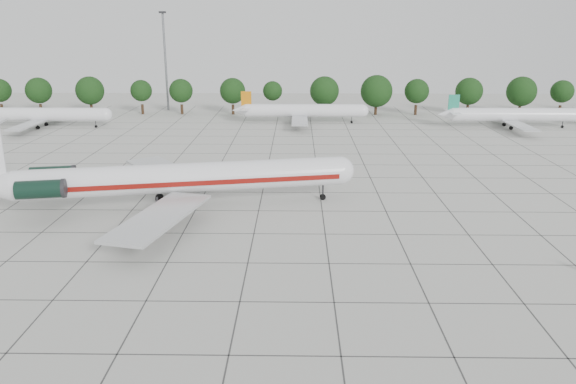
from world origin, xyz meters
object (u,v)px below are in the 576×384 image
(bg_airliner_b, at_px, (44,115))
(floodlight_mast, at_px, (165,56))
(main_airliner, at_px, (163,179))
(bg_airliner_c, at_px, (303,111))
(bg_airliner_d, at_px, (512,115))

(bg_airliner_b, distance_m, floodlight_mast, 36.30)
(bg_airliner_b, bearing_deg, main_airliner, -54.92)
(bg_airliner_c, bearing_deg, bg_airliner_b, -173.37)
(bg_airliner_b, bearing_deg, floodlight_mast, 50.74)
(bg_airliner_d, bearing_deg, bg_airliner_b, -179.28)
(bg_airliner_d, relative_size, floodlight_mast, 1.11)
(main_airliner, distance_m, bg_airliner_c, 65.97)
(bg_airliner_d, bearing_deg, main_airliner, -138.19)
(bg_airliner_c, bearing_deg, floodlight_mast, 151.11)
(bg_airliner_b, distance_m, bg_airliner_d, 104.63)
(bg_airliner_c, height_order, floodlight_mast, floodlight_mast)
(main_airliner, relative_size, floodlight_mast, 1.87)
(bg_airliner_d, xyz_separation_m, floodlight_mast, (-82.80, 25.39, 11.37))
(bg_airliner_d, height_order, floodlight_mast, floodlight_mast)
(main_airliner, height_order, bg_airliner_d, main_airliner)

